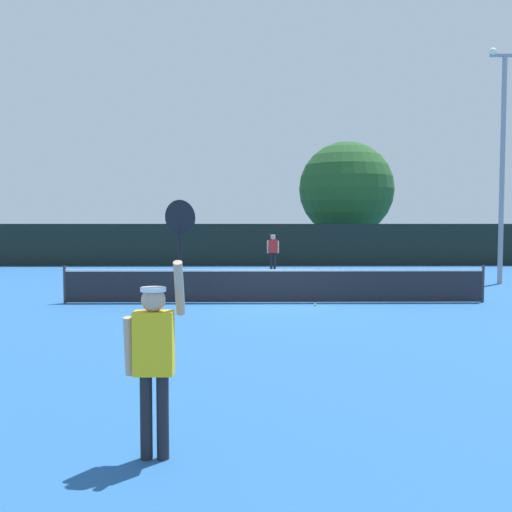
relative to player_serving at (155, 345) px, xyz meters
name	(u,v)px	position (x,y,z in m)	size (l,w,h in m)	color
ground_plane	(275,303)	(1.67, 11.12, -1.12)	(120.00, 120.00, 0.00)	#235693
tennis_net	(275,285)	(1.67, 11.12, -0.60)	(12.04, 0.08, 1.07)	#232328
perimeter_fence	(262,245)	(1.67, 25.52, -0.01)	(34.66, 0.12, 2.21)	black
player_serving	(155,345)	(0.00, 0.00, 0.00)	(0.67, 0.40, 2.53)	yellow
player_receiving	(273,249)	(2.09, 22.33, -0.07)	(0.57, 0.25, 1.70)	red
tennis_ball	(315,305)	(2.75, 10.47, -1.08)	(0.07, 0.07, 0.07)	#CCE033
light_pole	(503,152)	(10.31, 16.20, 3.78)	(1.18, 0.28, 8.66)	gray
large_tree	(346,189)	(6.89, 30.32, 3.16)	(5.74, 5.74, 7.16)	brown
parked_car_near	(211,246)	(-1.42, 31.92, -0.34)	(2.33, 4.38, 1.69)	red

